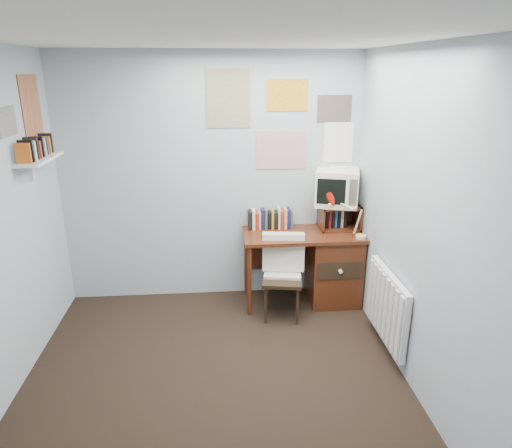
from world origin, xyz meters
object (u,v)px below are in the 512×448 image
(wall_shelf, at_px, (39,159))
(tv_riser, at_px, (339,217))
(desk, at_px, (328,264))
(radiator, at_px, (387,306))
(desk_lamp, at_px, (362,220))
(desk_chair, at_px, (282,280))
(crt_tv, at_px, (337,186))

(wall_shelf, bearing_deg, tv_riser, 10.32)
(desk, relative_size, radiator, 1.50)
(desk_lamp, xyz_separation_m, radiator, (0.03, -0.74, -0.53))
(desk_chair, xyz_separation_m, tv_riser, (0.64, 0.42, 0.49))
(tv_riser, distance_m, crt_tv, 0.32)
(desk_chair, xyz_separation_m, crt_tv, (0.60, 0.44, 0.81))
(crt_tv, bearing_deg, radiator, -62.70)
(desk_lamp, bearing_deg, tv_riser, 134.48)
(desk_lamp, distance_m, radiator, 0.91)
(crt_tv, bearing_deg, wall_shelf, -152.74)
(desk_chair, bearing_deg, desk_lamp, 18.12)
(radiator, bearing_deg, wall_shelf, 169.11)
(desk, height_order, tv_riser, tv_riser)
(radiator, bearing_deg, tv_riser, 99.28)
(desk, height_order, crt_tv, crt_tv)
(radiator, bearing_deg, desk, 107.24)
(tv_riser, relative_size, crt_tv, 0.96)
(tv_riser, bearing_deg, crt_tv, 149.75)
(desk, height_order, radiator, desk)
(tv_riser, height_order, crt_tv, crt_tv)
(wall_shelf, bearing_deg, desk_chair, 2.09)
(desk, relative_size, crt_tv, 2.88)
(crt_tv, bearing_deg, desk_chair, -127.77)
(crt_tv, height_order, radiator, crt_tv)
(tv_riser, distance_m, radiator, 1.15)
(desk_chair, distance_m, tv_riser, 0.90)
(desk, relative_size, desk_lamp, 3.23)
(desk_chair, height_order, wall_shelf, wall_shelf)
(desk, height_order, desk_lamp, desk_lamp)
(desk_lamp, bearing_deg, crt_tv, 137.98)
(desk, distance_m, desk_chair, 0.60)
(desk_lamp, height_order, radiator, desk_lamp)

